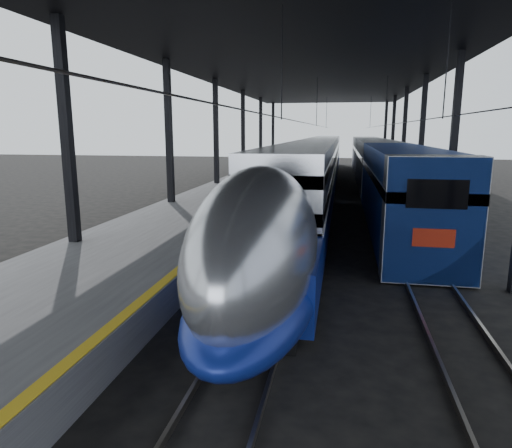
# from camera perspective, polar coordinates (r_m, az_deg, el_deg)

# --- Properties ---
(ground) EXTENTS (160.00, 160.00, 0.00)m
(ground) POSITION_cam_1_polar(r_m,az_deg,el_deg) (12.08, -10.10, -13.52)
(ground) COLOR black
(ground) RESTS_ON ground
(platform) EXTENTS (6.00, 80.00, 1.00)m
(platform) POSITION_cam_1_polar(r_m,az_deg,el_deg) (31.45, -3.29, 3.16)
(platform) COLOR #4C4C4F
(platform) RESTS_ON ground
(yellow_strip) EXTENTS (0.30, 80.00, 0.01)m
(yellow_strip) POSITION_cam_1_polar(r_m,az_deg,el_deg) (30.83, 1.77, 3.95)
(yellow_strip) COLOR gold
(yellow_strip) RESTS_ON platform
(rails) EXTENTS (6.52, 80.00, 0.16)m
(rails) POSITION_cam_1_polar(r_m,az_deg,el_deg) (30.61, 11.43, 1.92)
(rails) COLOR slate
(rails) RESTS_ON ground
(canopy) EXTENTS (18.00, 75.00, 9.47)m
(canopy) POSITION_cam_1_polar(r_m,az_deg,el_deg) (30.54, 6.98, 19.06)
(canopy) COLOR black
(canopy) RESTS_ON ground
(tgv_train) EXTENTS (3.06, 65.20, 4.39)m
(tgv_train) POSITION_cam_1_polar(r_m,az_deg,el_deg) (38.60, 7.69, 6.95)
(tgv_train) COLOR #B5B7BC
(tgv_train) RESTS_ON ground
(second_train) EXTENTS (3.13, 56.05, 4.31)m
(second_train) POSITION_cam_1_polar(r_m,az_deg,el_deg) (42.63, 14.77, 7.28)
(second_train) COLOR navy
(second_train) RESTS_ON ground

